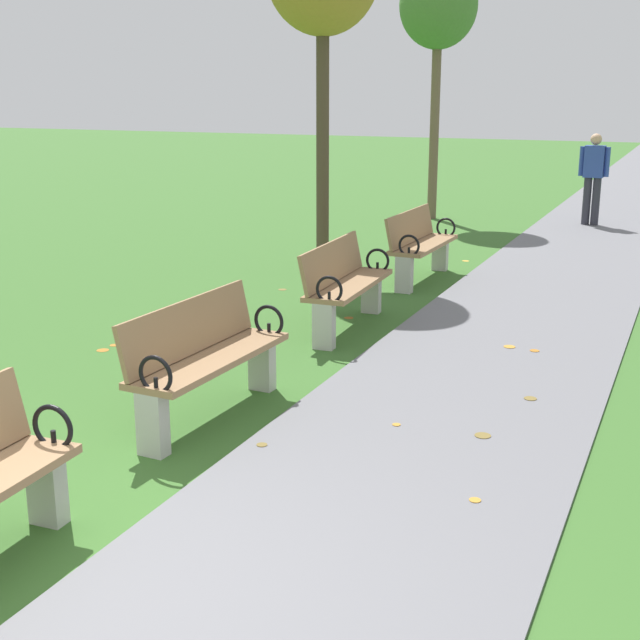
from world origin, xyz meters
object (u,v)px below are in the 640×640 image
at_px(park_bench_3, 345,283).
at_px(park_bench_4, 420,244).
at_px(tree_3, 438,9).
at_px(pedestrian_walking, 593,174).
at_px(park_bench_2, 206,357).

xyz_separation_m(park_bench_3, park_bench_4, (-0.00, 2.55, 0.00)).
relative_size(park_bench_4, tree_3, 0.35).
distance_m(park_bench_3, pedestrian_walking, 8.37).
relative_size(park_bench_2, pedestrian_walking, 1.00).
height_order(park_bench_2, park_bench_3, same).
height_order(tree_3, pedestrian_walking, tree_3).
distance_m(park_bench_2, park_bench_4, 5.30).
distance_m(park_bench_4, tree_3, 6.52).
bearing_deg(park_bench_2, park_bench_3, 90.00).
bearing_deg(pedestrian_walking, park_bench_3, -99.86).
bearing_deg(park_bench_4, park_bench_3, -90.00).
relative_size(park_bench_3, park_bench_4, 1.01).
distance_m(park_bench_2, park_bench_3, 2.74).
relative_size(park_bench_3, tree_3, 0.35).
xyz_separation_m(park_bench_4, tree_3, (-1.46, 5.42, 3.32)).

